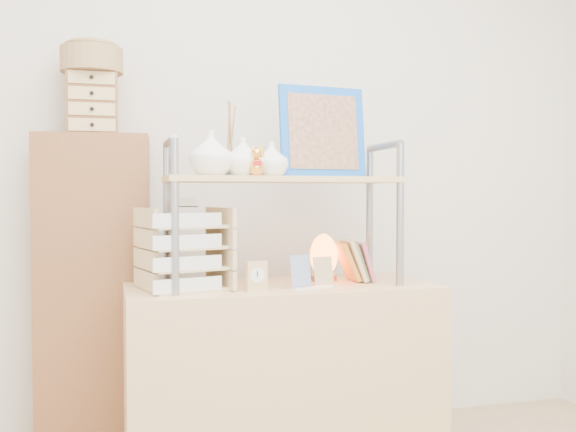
% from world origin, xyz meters
% --- Properties ---
extents(desk, '(1.20, 0.50, 0.75)m').
position_xyz_m(desk, '(0.00, 1.20, 0.38)').
color(desk, tan).
rests_on(desk, ground).
extents(cabinet, '(0.47, 0.28, 1.35)m').
position_xyz_m(cabinet, '(-0.71, 1.57, 0.68)').
color(cabinet, brown).
rests_on(cabinet, ground).
extents(hutch, '(0.90, 0.34, 0.80)m').
position_xyz_m(hutch, '(-0.04, 1.21, 1.20)').
color(hutch, gray).
rests_on(hutch, desk).
extents(letter_tray, '(0.33, 0.32, 0.34)m').
position_xyz_m(letter_tray, '(-0.38, 1.18, 0.89)').
color(letter_tray, tan).
rests_on(letter_tray, desk).
extents(salt_lamp, '(0.13, 0.12, 0.19)m').
position_xyz_m(salt_lamp, '(0.20, 1.28, 0.85)').
color(salt_lamp, brown).
rests_on(salt_lamp, desk).
extents(desk_clock, '(0.08, 0.05, 0.11)m').
position_xyz_m(desk_clock, '(-0.14, 1.07, 0.81)').
color(desk_clock, tan).
rests_on(desk_clock, desk).
extents(postcard_stand, '(0.18, 0.09, 0.13)m').
position_xyz_m(postcard_stand, '(0.08, 1.09, 0.79)').
color(postcard_stand, white).
rests_on(postcard_stand, desk).
extents(drawer_chest, '(0.20, 0.16, 0.25)m').
position_xyz_m(drawer_chest, '(-0.71, 1.55, 1.48)').
color(drawer_chest, brown).
rests_on(drawer_chest, cabinet).
extents(woven_basket, '(0.25, 0.25, 0.10)m').
position_xyz_m(woven_basket, '(-0.71, 1.55, 1.65)').
color(woven_basket, olive).
rests_on(woven_basket, drawer_chest).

